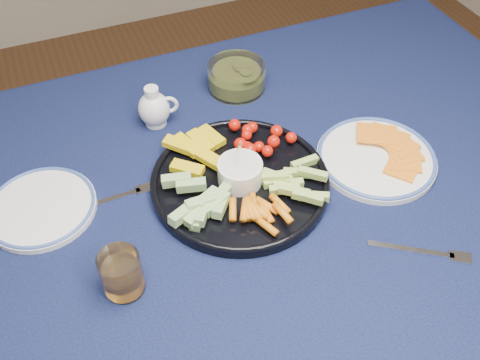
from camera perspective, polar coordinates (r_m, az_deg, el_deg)
name	(u,v)px	position (r m, az deg, el deg)	size (l,w,h in m)	color
dining_table	(231,226)	(1.13, -0.95, -4.92)	(1.67, 1.07, 0.75)	#482E18
crudite_platter	(239,180)	(1.06, -0.09, 0.03)	(0.36, 0.36, 0.12)	black
creamer_pitcher	(155,108)	(1.21, -9.10, 7.55)	(0.09, 0.07, 0.10)	white
pickle_bowl	(237,78)	(1.30, -0.37, 10.84)	(0.14, 0.14, 0.06)	white
cheese_plate	(377,157)	(1.16, 14.36, 2.44)	(0.25, 0.25, 0.03)	white
juice_tumbler	(122,275)	(0.93, -12.46, -9.88)	(0.07, 0.07, 0.08)	white
fork_left	(118,197)	(1.09, -12.90, -1.81)	(0.18, 0.03, 0.00)	white
fork_right	(428,253)	(1.03, 19.41, -7.31)	(0.16, 0.12, 0.00)	white
side_plate_extra	(41,207)	(1.10, -20.44, -2.74)	(0.21, 0.21, 0.02)	white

